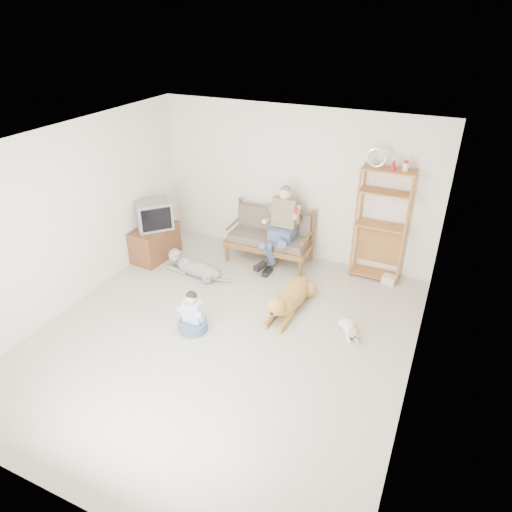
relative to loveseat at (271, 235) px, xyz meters
The scene contains 17 objects.
floor 2.42m from the loveseat, 83.36° to the right, with size 5.50×5.50×0.00m, color beige.
ceiling 3.24m from the loveseat, 83.36° to the right, with size 5.50×5.50×0.00m, color silver.
wall_back 0.99m from the loveseat, 55.36° to the left, with size 5.00×5.00×0.00m, color silver.
wall_front 5.18m from the loveseat, 86.93° to the right, with size 5.00×5.00×0.00m, color silver.
wall_left 3.35m from the loveseat, 133.41° to the right, with size 5.50×5.50×0.00m, color silver.
wall_right 3.74m from the loveseat, 40.31° to the right, with size 5.50×5.50×0.00m, color silver.
loveseat is the anchor object (origin of this frame).
man 0.39m from the loveseat, 45.07° to the right, with size 0.56×0.80×1.29m.
etagere 1.93m from the loveseat, ahead, with size 0.85×0.37×2.22m.
book_stack 2.18m from the loveseat, ahead, with size 0.22×0.16×0.14m, color white.
tv_stand 2.12m from the loveseat, 157.60° to the right, with size 0.55×0.93×0.60m.
crt_tv 2.11m from the loveseat, 157.88° to the right, with size 0.76×0.77×0.50m.
wall_outlet 1.06m from the loveseat, 158.63° to the left, with size 0.12×0.02×0.08m, color white.
golden_retriever 1.62m from the loveseat, 56.78° to the right, with size 0.45×1.61×0.49m.
shaggy_dog 1.49m from the loveseat, 133.75° to the right, with size 1.31×0.39×0.39m.
terrier 2.48m from the loveseat, 39.67° to the right, with size 0.38×0.55×0.23m.
child 2.40m from the loveseat, 94.39° to the right, with size 0.41×0.41×0.65m.
Camera 1 is at (2.54, -4.42, 4.09)m, focal length 32.00 mm.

